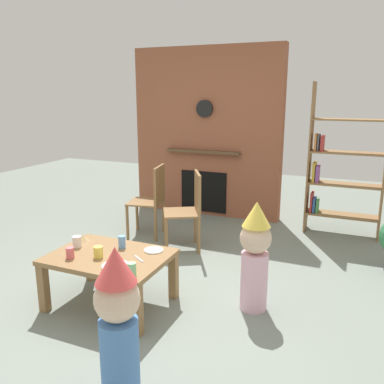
{
  "coord_description": "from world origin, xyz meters",
  "views": [
    {
      "loc": [
        1.54,
        -2.84,
        1.76
      ],
      "look_at": [
        0.15,
        0.4,
        0.89
      ],
      "focal_mm": 37.5,
      "sensor_mm": 36.0,
      "label": 1
    }
  ],
  "objects": [
    {
      "name": "coffee_table",
      "position": [
        -0.32,
        -0.25,
        0.38
      ],
      "size": [
        0.98,
        0.71,
        0.45
      ],
      "color": "olive",
      "rests_on": "ground_plane"
    },
    {
      "name": "paper_cup_far_left",
      "position": [
        0.06,
        -0.52,
        0.5
      ],
      "size": [
        0.06,
        0.06,
        0.1
      ],
      "primitive_type": "cylinder",
      "color": "#8CD18C",
      "rests_on": "coffee_table"
    },
    {
      "name": "child_with_cone_hat",
      "position": [
        0.35,
        -1.14,
        0.5
      ],
      "size": [
        0.26,
        0.26,
        0.95
      ],
      "rotation": [
        0.0,
        0.0,
        2.22
      ],
      "color": "#4C7FC6",
      "rests_on": "ground_plane"
    },
    {
      "name": "ground_plane",
      "position": [
        0.0,
        0.0,
        0.0
      ],
      "size": [
        12.0,
        12.0,
        0.0
      ],
      "primitive_type": "plane",
      "color": "gray"
    },
    {
      "name": "brick_fireplace_feature",
      "position": [
        -0.56,
        2.6,
        1.19
      ],
      "size": [
        2.2,
        0.28,
        2.4
      ],
      "color": "#935138",
      "rests_on": "ground_plane"
    },
    {
      "name": "paper_plate_front",
      "position": [
        -0.02,
        -0.03,
        0.46
      ],
      "size": [
        0.17,
        0.17,
        0.01
      ],
      "primitive_type": "cylinder",
      "color": "white",
      "rests_on": "coffee_table"
    },
    {
      "name": "dining_chair_middle",
      "position": [
        -0.21,
        1.17,
        0.51
      ],
      "size": [
        0.54,
        0.54,
        0.9
      ],
      "rotation": [
        0.0,
        0.0,
        3.65
      ],
      "color": "olive",
      "rests_on": "ground_plane"
    },
    {
      "name": "bookshelf",
      "position": [
        1.3,
        2.4,
        0.88
      ],
      "size": [
        0.9,
        0.28,
        1.9
      ],
      "color": "olive",
      "rests_on": "ground_plane"
    },
    {
      "name": "paper_cup_center",
      "position": [
        -0.68,
        -0.21,
        0.5
      ],
      "size": [
        0.08,
        0.08,
        0.1
      ],
      "primitive_type": "cylinder",
      "color": "silver",
      "rests_on": "coffee_table"
    },
    {
      "name": "child_in_pink",
      "position": [
        0.81,
        0.16,
        0.49
      ],
      "size": [
        0.26,
        0.26,
        0.93
      ],
      "rotation": [
        0.0,
        0.0,
        -2.8
      ],
      "color": "#EAB2C6",
      "rests_on": "ground_plane"
    },
    {
      "name": "paper_cup_near_right",
      "position": [
        -0.57,
        -0.43,
        0.5
      ],
      "size": [
        0.07,
        0.07,
        0.09
      ],
      "primitive_type": "cylinder",
      "color": "#E5666B",
      "rests_on": "coffee_table"
    },
    {
      "name": "dining_chair_left",
      "position": [
        -0.8,
        1.38,
        0.51
      ],
      "size": [
        0.47,
        0.47,
        0.9
      ],
      "rotation": [
        0.0,
        0.0,
        3.35
      ],
      "color": "olive",
      "rests_on": "ground_plane"
    },
    {
      "name": "paper_plate_rear",
      "position": [
        -0.14,
        -0.43,
        0.46
      ],
      "size": [
        0.22,
        0.22,
        0.01
      ],
      "primitive_type": "cylinder",
      "color": "white",
      "rests_on": "coffee_table"
    },
    {
      "name": "birthday_cake_slice",
      "position": [
        -0.71,
        -0.08,
        0.49
      ],
      "size": [
        0.1,
        0.1,
        0.07
      ],
      "primitive_type": "cone",
      "color": "#EAC68C",
      "rests_on": "coffee_table"
    },
    {
      "name": "paper_cup_far_right",
      "position": [
        -0.37,
        -0.33,
        0.5
      ],
      "size": [
        0.08,
        0.08,
        0.1
      ],
      "primitive_type": "cylinder",
      "color": "#F2CC4C",
      "rests_on": "coffee_table"
    },
    {
      "name": "paper_cup_near_left",
      "position": [
        -0.31,
        -0.08,
        0.51
      ],
      "size": [
        0.06,
        0.06,
        0.11
      ],
      "primitive_type": "cylinder",
      "color": "#669EE0",
      "rests_on": "coffee_table"
    },
    {
      "name": "table_fork",
      "position": [
        -0.05,
        -0.23,
        0.45
      ],
      "size": [
        0.13,
        0.1,
        0.01
      ],
      "primitive_type": "cube",
      "rotation": [
        0.0,
        0.0,
        2.54
      ],
      "color": "silver",
      "rests_on": "coffee_table"
    }
  ]
}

